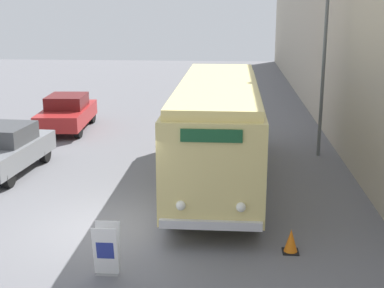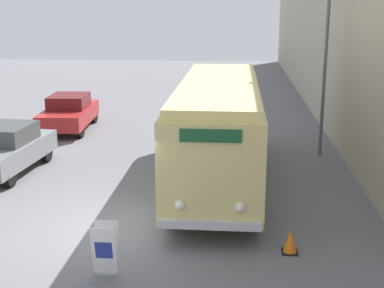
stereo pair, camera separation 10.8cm
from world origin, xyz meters
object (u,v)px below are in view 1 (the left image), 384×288
object	(u,v)px
traffic_cone	(291,241)
sign_board	(106,250)
parked_car_mid	(67,112)
parked_car_near	(5,149)
vintage_bus	(218,126)
streetlamp	(326,23)

from	to	relation	value
traffic_cone	sign_board	bearing A→B (deg)	-161.59
parked_car_mid	sign_board	bearing A→B (deg)	-73.33
sign_board	parked_car_mid	size ratio (longest dim) A/B	0.25
parked_car_mid	traffic_cone	distance (m)	14.17
sign_board	parked_car_near	xyz separation A→B (m)	(-4.83, 6.42, 0.26)
vintage_bus	parked_car_mid	bearing A→B (deg)	135.97
sign_board	parked_car_near	bearing A→B (deg)	126.94
vintage_bus	parked_car_mid	distance (m)	9.43
parked_car_near	vintage_bus	bearing A→B (deg)	0.89
sign_board	streetlamp	distance (m)	11.65
vintage_bus	traffic_cone	world-z (taller)	vintage_bus
streetlamp	traffic_cone	size ratio (longest dim) A/B	13.58
vintage_bus	sign_board	xyz separation A→B (m)	(-2.05, -6.06, -1.25)
sign_board	traffic_cone	bearing A→B (deg)	18.41
parked_car_near	parked_car_mid	xyz separation A→B (m)	(0.14, 6.16, -0.01)
sign_board	traffic_cone	xyz separation A→B (m)	(3.83, 1.28, -0.26)
vintage_bus	sign_board	world-z (taller)	vintage_bus
traffic_cone	parked_car_mid	bearing A→B (deg)	127.01
parked_car_near	parked_car_mid	bearing A→B (deg)	92.61
streetlamp	traffic_cone	bearing A→B (deg)	-102.61
parked_car_mid	traffic_cone	bearing A→B (deg)	-56.77
sign_board	parked_car_near	world-z (taller)	parked_car_near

